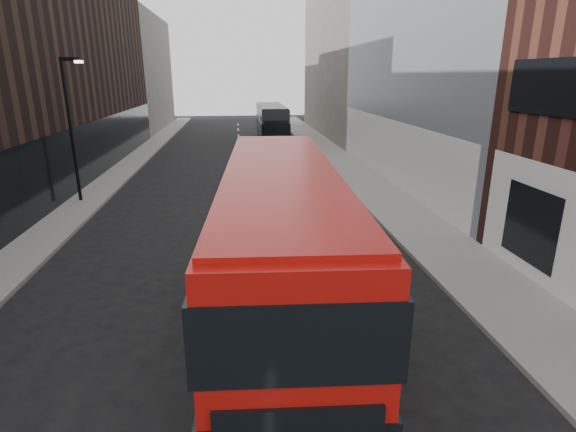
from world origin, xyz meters
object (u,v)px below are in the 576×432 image
object	(u,v)px
red_bus	(281,249)
street_lamp	(71,121)
grey_bus	(271,122)
car_a	(262,177)
car_c	(280,162)
car_b	(251,182)

from	to	relation	value
red_bus	street_lamp	bearing A→B (deg)	126.55
grey_bus	car_a	bearing A→B (deg)	-95.99
car_a	red_bus	bearing A→B (deg)	-95.99
street_lamp	car_a	world-z (taller)	street_lamp
red_bus	grey_bus	size ratio (longest dim) A/B	1.01
street_lamp	car_a	distance (m)	10.26
street_lamp	car_c	distance (m)	12.85
red_bus	car_a	size ratio (longest dim) A/B	2.79
red_bus	car_a	bearing A→B (deg)	91.74
red_bus	car_c	xyz separation A→B (m)	(1.82, 19.73, -1.65)
car_c	car_a	bearing A→B (deg)	-117.10
grey_bus	car_c	size ratio (longest dim) A/B	2.00
grey_bus	car_c	distance (m)	15.49
car_b	car_a	bearing A→B (deg)	51.18
street_lamp	red_bus	distance (m)	16.52
grey_bus	car_a	size ratio (longest dim) A/B	2.77
red_bus	grey_bus	world-z (taller)	red_bus
street_lamp	red_bus	xyz separation A→B (m)	(9.02, -13.73, -1.74)
red_bus	grey_bus	xyz separation A→B (m)	(2.47, 35.16, -0.56)
car_b	street_lamp	bearing A→B (deg)	-175.24
street_lamp	car_c	size ratio (longest dim) A/B	1.28
red_bus	car_b	size ratio (longest dim) A/B	2.98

